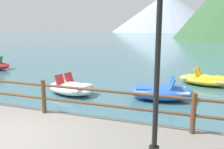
# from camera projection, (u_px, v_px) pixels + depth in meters

# --- Properties ---
(ground_plane) EXTENTS (200.00, 200.00, 0.00)m
(ground_plane) POSITION_uv_depth(u_px,v_px,m) (170.00, 43.00, 42.27)
(ground_plane) COLOR #3D6B75
(dock_railing) EXTENTS (23.92, 0.12, 0.95)m
(dock_railing) POSITION_uv_depth(u_px,v_px,m) (43.00, 93.00, 6.47)
(dock_railing) COLOR brown
(dock_railing) RESTS_ON promenade_dock
(lamp_post) EXTENTS (0.28, 0.28, 4.14)m
(lamp_post) POSITION_uv_depth(u_px,v_px,m) (159.00, 21.00, 4.01)
(lamp_post) COLOR black
(lamp_post) RESTS_ON promenade_dock
(pedal_boat_1) EXTENTS (2.70, 1.96, 0.82)m
(pedal_boat_1) POSITION_uv_depth(u_px,v_px,m) (205.00, 80.00, 11.43)
(pedal_boat_1) COLOR yellow
(pedal_boat_1) RESTS_ON ground
(pedal_boat_4) EXTENTS (2.56, 1.91, 0.83)m
(pedal_boat_4) POSITION_uv_depth(u_px,v_px,m) (71.00, 88.00, 9.85)
(pedal_boat_4) COLOR white
(pedal_boat_4) RESTS_ON ground
(pedal_boat_5) EXTENTS (2.73, 1.74, 0.91)m
(pedal_boat_5) POSITION_uv_depth(u_px,v_px,m) (161.00, 92.00, 9.04)
(pedal_boat_5) COLOR blue
(pedal_boat_5) RESTS_ON ground
(distant_peak) EXTENTS (67.44, 67.44, 23.68)m
(distant_peak) POSITION_uv_depth(u_px,v_px,m) (167.00, 12.00, 142.34)
(distant_peak) COLOR #9EADBC
(distant_peak) RESTS_ON ground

